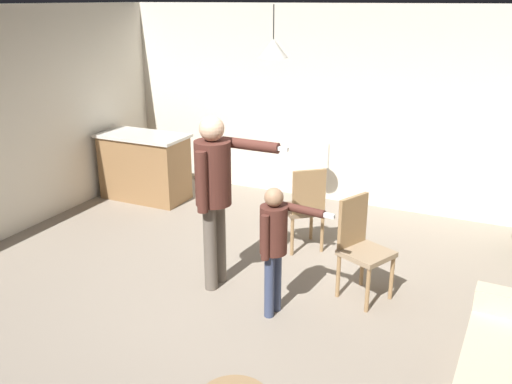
{
  "coord_description": "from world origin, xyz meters",
  "views": [
    {
      "loc": [
        2.19,
        -4.05,
        2.76
      ],
      "look_at": [
        0.08,
        0.44,
        1.0
      ],
      "focal_mm": 38.38,
      "sensor_mm": 36.0,
      "label": 1
    }
  ],
  "objects_px": {
    "person_adult": "(215,184)",
    "dining_chair_near_wall": "(305,205)",
    "kitchen_counter": "(145,167)",
    "dining_chair_by_counter": "(361,244)",
    "person_child": "(275,238)"
  },
  "relations": [
    {
      "from": "person_adult",
      "to": "person_child",
      "type": "bearing_deg",
      "value": 72.45
    },
    {
      "from": "kitchen_counter",
      "to": "person_child",
      "type": "xyz_separation_m",
      "value": [
        2.91,
        -2.06,
        0.29
      ]
    },
    {
      "from": "person_child",
      "to": "dining_chair_near_wall",
      "type": "distance_m",
      "value": 1.44
    },
    {
      "from": "person_adult",
      "to": "dining_chair_by_counter",
      "type": "xyz_separation_m",
      "value": [
        1.35,
        0.41,
        -0.54
      ]
    },
    {
      "from": "dining_chair_near_wall",
      "to": "person_child",
      "type": "bearing_deg",
      "value": -120.53
    },
    {
      "from": "person_adult",
      "to": "dining_chair_near_wall",
      "type": "distance_m",
      "value": 1.37
    },
    {
      "from": "kitchen_counter",
      "to": "person_child",
      "type": "bearing_deg",
      "value": -35.26
    },
    {
      "from": "person_child",
      "to": "dining_chair_near_wall",
      "type": "height_order",
      "value": "person_child"
    },
    {
      "from": "dining_chair_by_counter",
      "to": "dining_chair_near_wall",
      "type": "xyz_separation_m",
      "value": [
        -0.84,
        0.74,
        0.0
      ]
    },
    {
      "from": "person_child",
      "to": "dining_chair_by_counter",
      "type": "height_order",
      "value": "person_child"
    },
    {
      "from": "kitchen_counter",
      "to": "dining_chair_by_counter",
      "type": "height_order",
      "value": "dining_chair_by_counter"
    },
    {
      "from": "kitchen_counter",
      "to": "dining_chair_by_counter",
      "type": "bearing_deg",
      "value": -21.63
    },
    {
      "from": "kitchen_counter",
      "to": "dining_chair_by_counter",
      "type": "distance_m",
      "value": 3.8
    },
    {
      "from": "person_adult",
      "to": "person_child",
      "type": "height_order",
      "value": "person_adult"
    },
    {
      "from": "kitchen_counter",
      "to": "dining_chair_by_counter",
      "type": "xyz_separation_m",
      "value": [
        3.53,
        -1.4,
        0.07
      ]
    }
  ]
}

